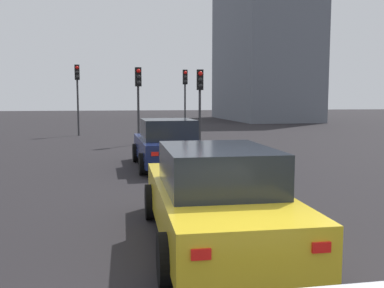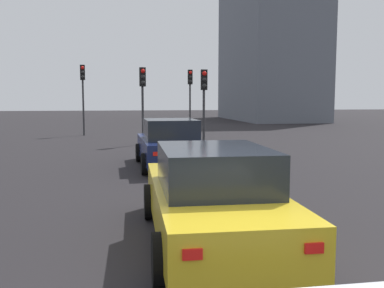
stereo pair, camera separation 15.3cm
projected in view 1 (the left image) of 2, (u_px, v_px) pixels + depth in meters
name	position (u px, v px, depth m)	size (l,w,h in m)	color
ground_plane	(252.00, 286.00, 5.27)	(160.00, 160.00, 0.20)	black
car_navy_lead	(167.00, 144.00, 13.81)	(4.43, 2.11, 1.56)	#141E4C
car_yellow_second	(215.00, 197.00, 6.48)	(4.71, 2.03, 1.50)	gold
traffic_light_near_left	(77.00, 85.00, 25.57)	(0.33, 0.30, 4.25)	#2D2D30
traffic_light_near_right	(185.00, 88.00, 26.56)	(0.32, 0.28, 4.01)	#2D2D30
traffic_light_far_left	(138.00, 89.00, 20.37)	(0.33, 0.30, 3.70)	#2D2D30
traffic_light_far_right	(200.00, 92.00, 19.01)	(0.32, 0.29, 3.50)	#2D2D30
building_facade_left	(262.00, 41.00, 45.28)	(15.34, 7.38, 16.66)	slate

